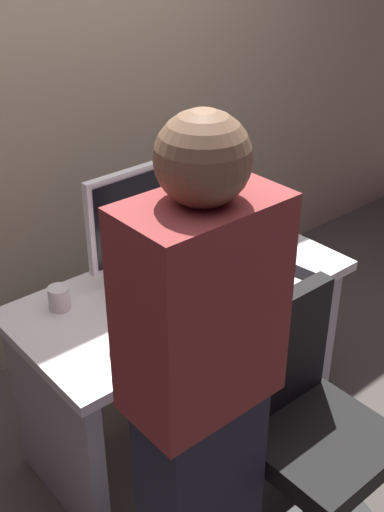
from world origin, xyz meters
TOP-DOWN VIEW (x-y plane):
  - ground_plane at (0.00, 0.00)m, footprint 9.00×9.00m
  - wall_back at (0.00, 0.92)m, footprint 6.40×0.10m
  - desk at (0.00, 0.00)m, footprint 1.31×0.64m
  - office_chair at (-0.01, -0.65)m, footprint 0.52×0.52m
  - person_at_desk at (-0.45, -0.61)m, footprint 0.40×0.24m
  - monitor at (-0.04, 0.15)m, footprint 0.54×0.15m
  - keyboard at (0.01, -0.07)m, footprint 0.44×0.15m
  - mouse at (0.31, -0.08)m, footprint 0.06×0.10m
  - cup_near_keyboard at (-0.40, -0.15)m, footprint 0.07×0.07m
  - cup_by_monitor at (-0.44, 0.17)m, footprint 0.08×0.08m
  - book_stack at (0.43, 0.13)m, footprint 0.22×0.19m
  - cell_phone at (0.40, -0.22)m, footprint 0.09×0.15m

SIDE VIEW (x-z plane):
  - ground_plane at x=0.00m, z-range 0.00..0.00m
  - office_chair at x=-0.01m, z-range -0.04..0.90m
  - desk at x=0.00m, z-range 0.13..0.86m
  - cell_phone at x=0.40m, z-range 0.73..0.74m
  - keyboard at x=0.01m, z-range 0.73..0.75m
  - mouse at x=0.31m, z-range 0.73..0.76m
  - cup_by_monitor at x=-0.44m, z-range 0.73..0.82m
  - cup_near_keyboard at x=-0.40m, z-range 0.73..0.82m
  - book_stack at x=0.43m, z-range 0.73..0.88m
  - person_at_desk at x=-0.45m, z-range 0.02..1.66m
  - monitor at x=-0.04m, z-range 0.76..1.21m
  - wall_back at x=0.00m, z-range 0.00..3.00m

